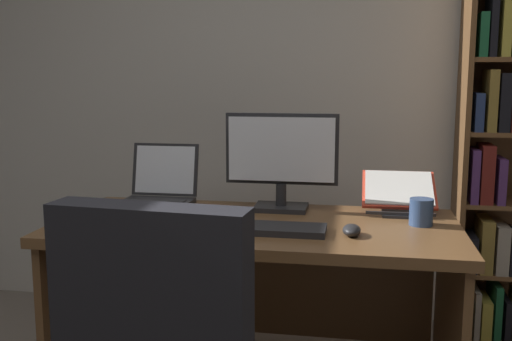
# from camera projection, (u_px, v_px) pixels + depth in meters

# --- Properties ---
(wall_back) EXTENTS (5.33, 0.12, 2.53)m
(wall_back) POSITION_uv_depth(u_px,v_px,m) (306.00, 82.00, 3.16)
(wall_back) COLOR beige
(wall_back) RESTS_ON ground
(desk) EXTENTS (1.55, 0.72, 0.74)m
(desk) POSITION_uv_depth(u_px,v_px,m) (259.00, 267.00, 2.39)
(desk) COLOR brown
(desk) RESTS_ON ground
(monitor) EXTENTS (0.47, 0.16, 0.41)m
(monitor) POSITION_uv_depth(u_px,v_px,m) (281.00, 162.00, 2.47)
(monitor) COLOR #232326
(monitor) RESTS_ON desk
(laptop) EXTENTS (0.30, 0.31, 0.26)m
(laptop) POSITION_uv_depth(u_px,v_px,m) (158.00, 192.00, 2.59)
(laptop) COLOR #232326
(laptop) RESTS_ON desk
(keyboard) EXTENTS (0.42, 0.15, 0.02)m
(keyboard) POSITION_uv_depth(u_px,v_px,m) (268.00, 229.00, 2.14)
(keyboard) COLOR #232326
(keyboard) RESTS_ON desk
(computer_mouse) EXTENTS (0.06, 0.10, 0.04)m
(computer_mouse) POSITION_uv_depth(u_px,v_px,m) (352.00, 230.00, 2.09)
(computer_mouse) COLOR #232326
(computer_mouse) RESTS_ON desk
(reading_stand_with_book) EXTENTS (0.30, 0.29, 0.15)m
(reading_stand_with_book) POSITION_uv_depth(u_px,v_px,m) (399.00, 193.00, 2.47)
(reading_stand_with_book) COLOR #232326
(reading_stand_with_book) RESTS_ON desk
(open_binder) EXTENTS (0.51, 0.39, 0.02)m
(open_binder) POSITION_uv_depth(u_px,v_px,m) (127.00, 226.00, 2.18)
(open_binder) COLOR yellow
(open_binder) RESTS_ON desk
(notepad) EXTENTS (0.16, 0.21, 0.01)m
(notepad) POSITION_uv_depth(u_px,v_px,m) (217.00, 218.00, 2.33)
(notepad) COLOR silver
(notepad) RESTS_ON desk
(pen) EXTENTS (0.14, 0.03, 0.01)m
(pen) POSITION_uv_depth(u_px,v_px,m) (222.00, 216.00, 2.33)
(pen) COLOR black
(pen) RESTS_ON notepad
(coffee_mug) EXTENTS (0.09, 0.09, 0.10)m
(coffee_mug) POSITION_uv_depth(u_px,v_px,m) (421.00, 212.00, 2.23)
(coffee_mug) COLOR #334C7A
(coffee_mug) RESTS_ON desk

